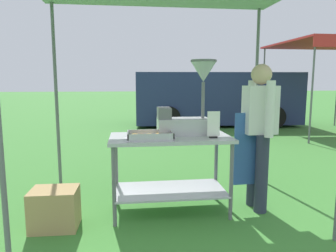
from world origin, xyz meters
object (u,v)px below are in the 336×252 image
at_px(neighbour_tent, 331,45).
at_px(vendor, 259,129).
at_px(supply_crate, 55,209).
at_px(menu_sign, 213,126).
at_px(donut_cart, 170,157).
at_px(donut_fryer, 189,106).
at_px(van_navy, 216,98).
at_px(donut_tray, 150,136).

bearing_deg(neighbour_tent, vendor, -130.27).
xyz_separation_m(vendor, supply_crate, (-2.14, -0.22, -0.71)).
bearing_deg(menu_sign, donut_cart, 160.68).
relative_size(menu_sign, supply_crate, 0.62).
bearing_deg(vendor, menu_sign, -167.60).
xyz_separation_m(donut_fryer, supply_crate, (-1.39, -0.34, -0.96)).
height_order(menu_sign, van_navy, van_navy).
height_order(donut_fryer, menu_sign, donut_fryer).
height_order(donut_cart, vendor, vendor).
height_order(menu_sign, supply_crate, menu_sign).
bearing_deg(vendor, van_navy, 78.15).
xyz_separation_m(donut_tray, menu_sign, (0.65, -0.04, 0.10)).
xyz_separation_m(donut_cart, van_navy, (2.40, 6.75, 0.26)).
height_order(menu_sign, vendor, vendor).
relative_size(donut_cart, menu_sign, 4.64).
relative_size(donut_cart, donut_tray, 2.78).
bearing_deg(vendor, donut_fryer, 170.53).
bearing_deg(van_navy, neighbour_tent, -40.35).
xyz_separation_m(supply_crate, neighbour_tent, (6.08, 4.86, 2.17)).
distance_m(donut_tray, supply_crate, 1.17).
bearing_deg(supply_crate, menu_sign, 3.46).
height_order(van_navy, neighbour_tent, neighbour_tent).
bearing_deg(neighbour_tent, donut_fryer, -136.06).
bearing_deg(menu_sign, donut_fryer, 131.09).
distance_m(vendor, supply_crate, 2.27).
bearing_deg(supply_crate, donut_cart, 11.94).
bearing_deg(donut_cart, vendor, -1.86).
distance_m(donut_tray, donut_fryer, 0.57).
xyz_separation_m(donut_tray, van_navy, (2.62, 6.86, 0.01)).
bearing_deg(donut_cart, supply_crate, -168.06).
bearing_deg(donut_tray, vendor, 3.85).
xyz_separation_m(vendor, neighbour_tent, (3.94, 4.65, 1.46)).
xyz_separation_m(donut_tray, donut_fryer, (0.44, 0.21, 0.29)).
height_order(donut_cart, menu_sign, menu_sign).
distance_m(donut_cart, donut_tray, 0.35).
distance_m(donut_cart, vendor, 1.01).
height_order(donut_tray, vendor, vendor).
bearing_deg(donut_fryer, supply_crate, -166.15).
height_order(donut_fryer, vendor, donut_fryer).
bearing_deg(menu_sign, neighbour_tent, 46.79).
relative_size(donut_tray, menu_sign, 1.67).
relative_size(van_navy, neighbour_tent, 1.88).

